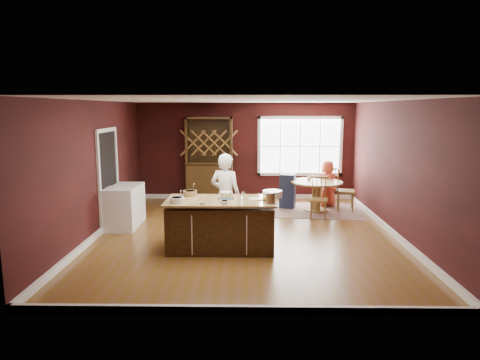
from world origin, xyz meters
The scene contains 28 objects.
room_shell centered at (0.00, 0.00, 1.35)m, with size 7.00×7.00×7.00m.
window centered at (1.50, 3.47, 1.50)m, with size 2.36×0.10×1.66m, color white, non-canonical shape.
doorway centered at (-2.97, 0.60, 1.02)m, with size 0.08×1.26×2.13m, color white, non-canonical shape.
kitchen_island centered at (-0.45, -0.92, 0.44)m, with size 1.97×1.03×0.92m.
dining_table centered at (1.76, 2.05, 0.53)m, with size 1.28×1.28×0.75m.
baker centered at (-0.40, -0.19, 0.84)m, with size 0.62×0.40×1.68m, color white.
layer_cake centered at (-0.36, -0.85, 0.98)m, with size 0.31×0.31×0.13m, color beige, non-canonical shape.
bowl_blue centered at (-1.20, -1.19, 0.97)m, with size 0.25×0.25×0.10m, color white.
bowl_yellow centered at (-1.05, -0.59, 0.97)m, with size 0.26×0.26×0.10m, color brown.
bowl_pink centered at (-0.75, -1.28, 0.94)m, with size 0.14×0.14×0.05m, color white.
bowl_olive centered at (-0.37, -1.24, 0.95)m, with size 0.15×0.15×0.06m, color #F9E4B2.
drinking_glass centered at (-0.05, -0.92, 0.99)m, with size 0.07×0.07×0.14m, color silver.
dinner_plate centered at (0.18, -0.90, 0.93)m, with size 0.27×0.27×0.02m, color white.
white_tub centered at (0.49, -0.69, 0.98)m, with size 0.36×0.36×0.12m, color silver.
stoneware_crock centered at (0.43, -1.22, 1.02)m, with size 0.16×0.16×0.20m, color brown.
toy_figurine centered at (0.33, -1.09, 0.96)m, with size 0.05×0.05×0.09m, color #FFB115, non-canonical shape.
rug centered at (1.76, 2.05, 0.01)m, with size 2.25×1.74×0.01m, color brown.
chair_east centered at (2.49, 2.07, 0.55)m, with size 0.46×0.44×1.09m, color olive, non-canonical shape.
chair_south centered at (1.68, 1.28, 0.49)m, with size 0.42×0.40×0.99m, color brown, non-canonical shape.
chair_north centered at (2.15, 2.91, 0.50)m, with size 0.42×0.40×1.00m, color brown, non-canonical shape.
seated_woman centered at (2.12, 2.57, 0.60)m, with size 0.59×0.39×1.21m, color #C24630.
high_chair centered at (1.07, 2.37, 0.46)m, with size 0.37×0.37×0.92m, color #192235, non-canonical shape.
toddler centered at (1.01, 2.40, 0.81)m, with size 0.18×0.14×0.26m, color #8CA5BF, non-canonical shape.
table_plate centered at (2.00, 1.99, 0.76)m, with size 0.20×0.20×0.01m, color beige.
table_cup centered at (1.60, 2.23, 0.79)m, with size 0.11×0.11×0.09m, color white.
hutch centered at (-1.01, 3.22, 1.16)m, with size 1.26×0.53×2.32m, color #402811.
washer centered at (-2.64, 0.28, 0.45)m, with size 0.62×0.60×0.90m, color silver.
dryer centered at (-2.64, 0.92, 0.44)m, with size 0.60×0.58×0.87m, color silver.
Camera 1 is at (0.01, -8.46, 2.56)m, focal length 32.00 mm.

